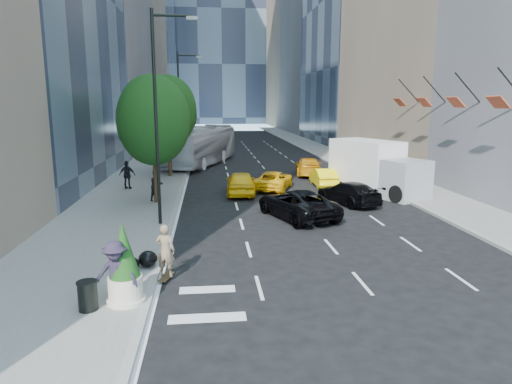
{
  "coord_description": "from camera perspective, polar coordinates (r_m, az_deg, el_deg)",
  "views": [
    {
      "loc": [
        -4.07,
        -18.03,
        6.0
      ],
      "look_at": [
        -1.76,
        4.13,
        1.6
      ],
      "focal_mm": 32.0,
      "sensor_mm": 36.0,
      "label": 1
    }
  ],
  "objects": [
    {
      "name": "skateboarder",
      "position": [
        15.94,
        -11.25,
        -7.62
      ],
      "size": [
        0.77,
        0.6,
        1.84
      ],
      "primitive_type": "imported",
      "rotation": [
        0.0,
        0.0,
        2.88
      ],
      "color": "#7B664D",
      "rests_on": "ground"
    },
    {
      "name": "garbage_bags",
      "position": [
        16.96,
        -14.16,
        -8.37
      ],
      "size": [
        1.17,
        1.13,
        0.58
      ],
      "color": "black",
      "rests_on": "sidewalk_left"
    },
    {
      "name": "taxi_c",
      "position": [
        31.8,
        2.19,
        1.47
      ],
      "size": [
        3.6,
        5.11,
        1.29
      ],
      "primitive_type": "imported",
      "rotation": [
        0.0,
        0.0,
        2.8
      ],
      "color": "yellow",
      "rests_on": "ground"
    },
    {
      "name": "lamp_far",
      "position": [
        40.09,
        -9.33,
        10.75
      ],
      "size": [
        2.13,
        0.22,
        10.0
      ],
      "color": "black",
      "rests_on": "sidewalk_left"
    },
    {
      "name": "lamp_near",
      "position": [
        22.15,
        -11.99,
        10.45
      ],
      "size": [
        2.13,
        0.22,
        10.0
      ],
      "color": "black",
      "rests_on": "sidewalk_left"
    },
    {
      "name": "pedestrian_a",
      "position": [
        28.02,
        -12.3,
        0.8
      ],
      "size": [
        1.14,
        1.14,
        1.86
      ],
      "primitive_type": "imported",
      "rotation": [
        0.0,
        0.0,
        0.78
      ],
      "color": "black",
      "rests_on": "sidewalk_left"
    },
    {
      "name": "taxi_d",
      "position": [
        38.35,
        6.57,
        3.19
      ],
      "size": [
        2.76,
        5.26,
        1.45
      ],
      "primitive_type": "imported",
      "rotation": [
        0.0,
        0.0,
        2.99
      ],
      "color": "orange",
      "rests_on": "ground"
    },
    {
      "name": "planter_shrub",
      "position": [
        14.08,
        -16.15,
        -8.76
      ],
      "size": [
        1.01,
        1.01,
        2.43
      ],
      "color": "beige",
      "rests_on": "sidewalk_left"
    },
    {
      "name": "tree_near",
      "position": [
        27.23,
        -12.7,
        8.73
      ],
      "size": [
        4.2,
        4.2,
        7.46
      ],
      "color": "black",
      "rests_on": "sidewalk_left"
    },
    {
      "name": "taxi_b",
      "position": [
        33.51,
        8.42,
        1.87
      ],
      "size": [
        1.51,
        4.03,
        1.31
      ],
      "primitive_type": "imported",
      "rotation": [
        0.0,
        0.0,
        3.11
      ],
      "color": "yellow",
      "rests_on": "ground"
    },
    {
      "name": "black_sedan_lincoln",
      "position": [
        24.06,
        5.15,
        -1.48
      ],
      "size": [
        4.17,
        5.93,
        1.5
      ],
      "primitive_type": "imported",
      "rotation": [
        0.0,
        0.0,
        3.49
      ],
      "color": "black",
      "rests_on": "ground"
    },
    {
      "name": "pedestrian_c",
      "position": [
        13.91,
        -17.14,
        -9.78
      ],
      "size": [
        1.39,
        0.95,
        1.99
      ],
      "primitive_type": "imported",
      "rotation": [
        0.0,
        0.0,
        -0.18
      ],
      "color": "#251E2E",
      "rests_on": "sidewalk_left"
    },
    {
      "name": "tree_mid",
      "position": [
        37.17,
        -10.94,
        9.91
      ],
      "size": [
        4.5,
        4.5,
        7.99
      ],
      "color": "black",
      "rests_on": "sidewalk_left"
    },
    {
      "name": "box_truck",
      "position": [
        31.66,
        14.74,
        3.09
      ],
      "size": [
        5.16,
        7.64,
        3.45
      ],
      "rotation": [
        0.0,
        0.0,
        0.4
      ],
      "color": "silver",
      "rests_on": "ground"
    },
    {
      "name": "pedestrian_b",
      "position": [
        32.4,
        -15.78,
        2.08
      ],
      "size": [
        1.21,
        0.72,
        1.94
      ],
      "primitive_type": "imported",
      "rotation": [
        0.0,
        0.0,
        2.91
      ],
      "color": "black",
      "rests_on": "sidewalk_left"
    },
    {
      "name": "sidewalk_left",
      "position": [
        48.65,
        -11.75,
        3.93
      ],
      "size": [
        6.0,
        120.0,
        0.15
      ],
      "primitive_type": "cube",
      "color": "slate",
      "rests_on": "ground"
    },
    {
      "name": "sidewalk_right",
      "position": [
        50.4,
        10.34,
        4.23
      ],
      "size": [
        4.0,
        120.0,
        0.15
      ],
      "primitive_type": "cube",
      "color": "slate",
      "rests_on": "ground"
    },
    {
      "name": "ground",
      "position": [
        19.43,
        6.48,
        -6.89
      ],
      "size": [
        160.0,
        160.0,
        0.0
      ],
      "primitive_type": "plane",
      "color": "black",
      "rests_on": "ground"
    },
    {
      "name": "city_bus",
      "position": [
        44.75,
        -6.89,
        5.79
      ],
      "size": [
        7.24,
        13.75,
        3.74
      ],
      "primitive_type": "imported",
      "rotation": [
        0.0,
        0.0,
        -0.32
      ],
      "color": "silver",
      "rests_on": "ground"
    },
    {
      "name": "traffic_signal",
      "position": [
        58.1,
        -8.35,
        9.31
      ],
      "size": [
        2.48,
        0.53,
        5.2
      ],
      "color": "black",
      "rests_on": "sidewalk_left"
    },
    {
      "name": "trash_can",
      "position": [
        14.17,
        -20.28,
        -12.13
      ],
      "size": [
        0.55,
        0.55,
        0.82
      ],
      "primitive_type": "cylinder",
      "color": "black",
      "rests_on": "sidewalk_left"
    },
    {
      "name": "taxi_a",
      "position": [
        30.06,
        -1.91,
        1.16
      ],
      "size": [
        2.07,
        4.67,
        1.56
      ],
      "primitive_type": "imported",
      "rotation": [
        0.0,
        0.0,
        3.09
      ],
      "color": "yellow",
      "rests_on": "ground"
    },
    {
      "name": "facade_flags",
      "position": [
        31.66,
        22.15,
        10.7
      ],
      "size": [
        1.85,
        13.3,
        2.05
      ],
      "color": "black",
      "rests_on": "ground"
    },
    {
      "name": "black_sedan_mercedes",
      "position": [
        27.83,
        11.46,
        -0.09
      ],
      "size": [
        3.43,
        5.02,
        1.35
      ],
      "primitive_type": "imported",
      "rotation": [
        0.0,
        0.0,
        3.51
      ],
      "color": "black",
      "rests_on": "ground"
    },
    {
      "name": "tree_far",
      "position": [
        50.15,
        -9.66,
        9.44
      ],
      "size": [
        3.9,
        3.9,
        6.92
      ],
      "color": "black",
      "rests_on": "sidewalk_left"
    },
    {
      "name": "tower_right_far",
      "position": [
        120.43,
        7.07,
        20.16
      ],
      "size": [
        20.0,
        24.0,
        50.0
      ],
      "primitive_type": "cube",
      "color": "#776552",
      "rests_on": "ground"
    }
  ]
}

